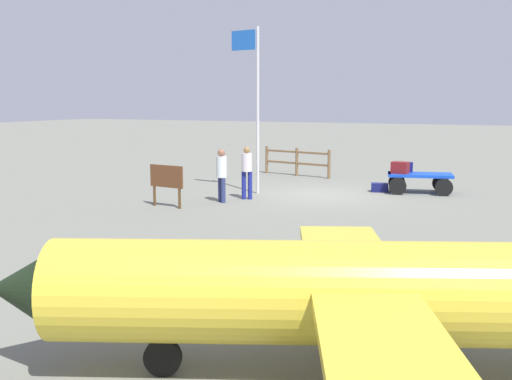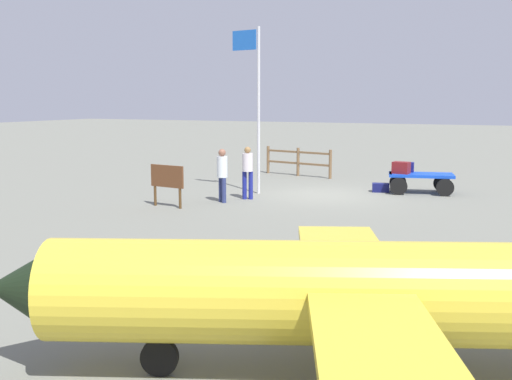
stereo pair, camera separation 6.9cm
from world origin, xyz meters
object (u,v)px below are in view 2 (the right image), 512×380
suitcase_olive (401,168)px  flagpole (255,94)px  suitcase_maroon (405,167)px  worker_trailing (222,172)px  signboard (167,179)px  worker_lead (248,169)px  suitcase_dark (381,188)px  luggage_cart (420,179)px  airplane_near (331,291)px

suitcase_olive → flagpole: flagpole is taller
suitcase_maroon → suitcase_olive: bearing=88.2°
worker_trailing → signboard: size_ratio=1.33×
worker_lead → signboard: 2.75m
suitcase_maroon → signboard: size_ratio=0.51×
suitcase_dark → worker_trailing: 5.78m
signboard → worker_trailing: bearing=-127.5°
suitcase_olive → signboard: size_ratio=0.47×
signboard → suitcase_dark: bearing=-132.4°
suitcase_maroon → worker_lead: worker_lead is taller
luggage_cart → worker_lead: (4.79, 3.55, 0.49)m
worker_lead → worker_trailing: size_ratio=1.01×
suitcase_olive → signboard: 7.97m
suitcase_olive → worker_trailing: bearing=41.7°
luggage_cart → suitcase_olive: (0.60, 0.27, 0.39)m
luggage_cart → suitcase_dark: size_ratio=3.56×
worker_lead → suitcase_dark: bearing=-137.1°
worker_lead → luggage_cart: bearing=-143.4°
worker_lead → signboard: (1.54, 2.27, -0.14)m
signboard → worker_lead: bearing=-124.2°
suitcase_maroon → signboard: bearing=46.6°
suitcase_maroon → signboard: signboard is taller
worker_lead → worker_trailing: worker_lead is taller
luggage_cart → airplane_near: (-1.38, 14.38, 0.55)m
airplane_near → flagpole: 13.87m
worker_lead → signboard: bearing=55.8°
luggage_cart → worker_lead: worker_lead is taller
suitcase_olive → worker_trailing: size_ratio=0.36×
luggage_cart → suitcase_olive: 0.77m
suitcase_maroon → worker_trailing: (4.66, 4.66, 0.11)m
flagpole → luggage_cart: bearing=-155.4°
worker_lead → flagpole: flagpole is taller
luggage_cart → airplane_near: size_ratio=0.30×
luggage_cart → worker_lead: bearing=36.6°
luggage_cart → signboard: signboard is taller
suitcase_olive → worker_trailing: worker_trailing is taller
suitcase_dark → signboard: signboard is taller
suitcase_olive → worker_lead: worker_lead is taller
worker_lead → suitcase_maroon: bearing=-137.8°
luggage_cart → worker_trailing: bearing=40.0°
airplane_near → flagpole: bearing=-61.8°
luggage_cart → airplane_near: 14.46m
worker_trailing → flagpole: size_ratio=0.30×
suitcase_olive → flagpole: size_ratio=0.11×
luggage_cart → flagpole: 6.28m
suitcase_dark → flagpole: flagpole is taller
suitcase_dark → luggage_cart: bearing=-167.2°
suitcase_olive → luggage_cart: bearing=-155.6°
airplane_near → signboard: airplane_near is taller
luggage_cart → worker_trailing: 6.86m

